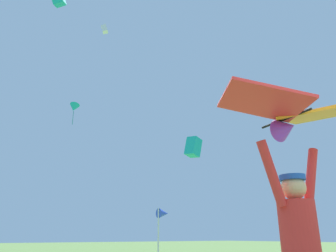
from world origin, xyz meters
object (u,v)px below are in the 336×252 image
Objects in this scene: distant_kite_teal_overhead_distant at (193,147)px; marker_flag at (163,218)px; kite_flyer_person at (301,251)px; distant_kite_white_low_left at (105,29)px; held_stunt_kite at (290,114)px; distant_kite_teal_high_right at (74,108)px.

distant_kite_teal_overhead_distant reaches higher than marker_flag.
kite_flyer_person is 5.31m from marker_flag.
distant_kite_teal_overhead_distant is 1.47× the size of distant_kite_white_low_left.
distant_kite_teal_high_right reaches higher than held_stunt_kite.
held_stunt_kite is at bearing -127.11° from distant_kite_teal_overhead_distant.
distant_kite_teal_high_right is 9.38m from distant_kite_white_low_left.
marker_flag is (1.91, 4.99, -0.73)m from held_stunt_kite.
distant_kite_teal_overhead_distant is 18.32m from distant_kite_white_low_left.
distant_kite_teal_high_right reaches higher than marker_flag.
marker_flag is at bearing 68.87° from kite_flyer_person.
distant_kite_white_low_left is at bearing 71.40° from kite_flyer_person.
held_stunt_kite is 35.18m from distant_kite_teal_high_right.
distant_kite_white_low_left is (0.14, -6.70, 6.56)m from distant_kite_teal_high_right.
kite_flyer_person is 18.75m from distant_kite_teal_overhead_distant.
distant_kite_teal_high_right reaches higher than distant_kite_teal_overhead_distant.
distant_kite_teal_overhead_distant is at bearing 52.89° from held_stunt_kite.
held_stunt_kite is at bearing -97.35° from kite_flyer_person.
distant_kite_white_low_left is at bearing 72.03° from marker_flag.
distant_kite_teal_overhead_distant is 19.45m from distant_kite_teal_high_right.
marker_flag is at bearing -103.40° from distant_kite_teal_high_right.
distant_kite_teal_overhead_distant is at bearing 46.24° from marker_flag.
kite_flyer_person is 1.99× the size of distant_kite_white_low_left.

